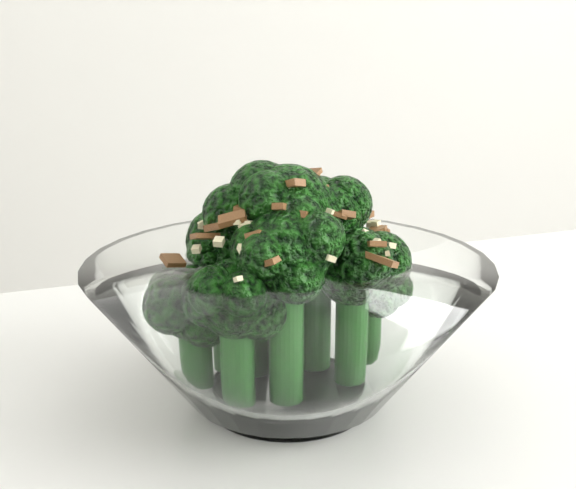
{
  "coord_description": "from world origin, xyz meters",
  "views": [
    {
      "loc": [
        -0.09,
        -0.25,
        0.97
      ],
      "look_at": [
        -0.1,
        0.18,
        0.85
      ],
      "focal_mm": 50.0,
      "sensor_mm": 36.0,
      "label": 1
    }
  ],
  "objects": [
    {
      "name": "broccoli_dish",
      "position": [
        -0.11,
        0.18,
        0.81
      ],
      "size": [
        0.23,
        0.23,
        0.14
      ],
      "color": "white",
      "rests_on": "table"
    }
  ]
}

